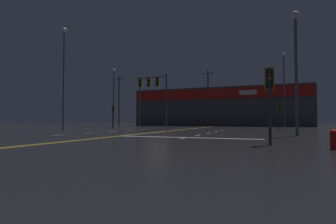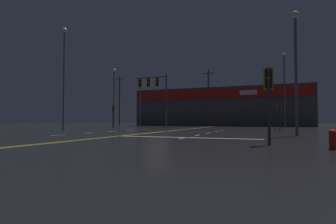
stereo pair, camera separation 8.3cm
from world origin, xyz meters
The scene contains 14 objects.
ground_plane centered at (0.00, 0.00, 0.00)m, with size 200.00×200.00×0.00m, color black.
road_markings centered at (0.93, -1.23, 0.00)m, with size 14.58×60.00×0.01m.
traffic_signal_median centered at (-1.46, 2.36, 4.64)m, with size 3.57×0.36×5.92m.
traffic_signal_corner_northeast centered at (11.06, 11.38, 2.24)m, with size 0.42×0.36×3.06m.
traffic_signal_corner_northwest centered at (-11.40, 10.18, 2.47)m, with size 0.42×0.36×3.36m.
traffic_signal_corner_southeast centered at (9.89, -10.15, 2.54)m, with size 0.42×0.36×3.46m.
streetlight_near_left centered at (-13.07, 21.85, 5.69)m, with size 0.56×0.56×8.83m.
streetlight_near_right centered at (-14.07, 14.44, 6.19)m, with size 0.56×0.56×9.74m.
streetlight_median_approach centered at (-12.35, 1.26, 7.40)m, with size 0.56×0.56×11.97m.
streetlight_far_left centered at (12.12, 21.46, 7.21)m, with size 0.56×0.56×11.63m.
streetlight_far_right centered at (11.72, -1.94, 5.78)m, with size 0.56×0.56×9.00m.
fire_hydrant centered at (12.11, -11.21, 0.40)m, with size 0.35×0.26×0.76m.
building_backdrop centered at (0.00, 34.32, 3.95)m, with size 35.57×10.23×7.87m.
utility_pole_row centered at (0.17, 27.08, 5.71)m, with size 44.68×0.26×11.30m.
Camera 1 is at (9.84, -22.61, 1.07)m, focal length 28.00 mm.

